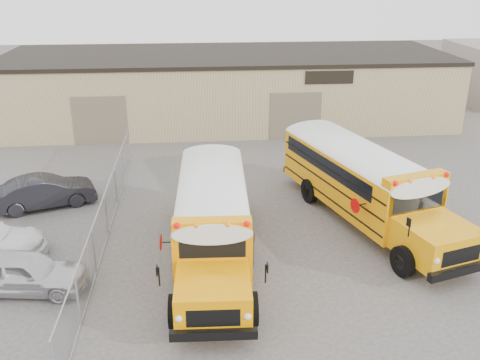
{
  "coord_description": "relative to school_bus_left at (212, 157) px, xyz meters",
  "views": [
    {
      "loc": [
        -2.27,
        -17.0,
        10.38
      ],
      "look_at": [
        -0.4,
        4.5,
        1.6
      ],
      "focal_mm": 40.0,
      "sensor_mm": 36.0,
      "label": 1
    }
  ],
  "objects": [
    {
      "name": "chainlink_fence",
      "position": [
        -4.48,
        -4.2,
        -0.85
      ],
      "size": [
        0.07,
        18.07,
        1.81
      ],
      "color": "#95989E",
      "rests_on": "ground"
    },
    {
      "name": "car_dark",
      "position": [
        -7.67,
        -1.2,
        -1.02
      ],
      "size": [
        4.68,
        2.93,
        1.45
      ],
      "primitive_type": "imported",
      "rotation": [
        0.0,
        0.0,
        1.91
      ],
      "color": "black",
      "rests_on": "ground"
    },
    {
      "name": "tarp_bundle",
      "position": [
        0.74,
        -6.81,
        -0.95
      ],
      "size": [
        1.15,
        1.15,
        1.57
      ],
      "color": "black",
      "rests_on": "ground"
    },
    {
      "name": "school_bus_left",
      "position": [
        0.0,
        0.0,
        0.0
      ],
      "size": [
        3.29,
        10.44,
        3.03
      ],
      "color": "#FF9700",
      "rests_on": "ground"
    },
    {
      "name": "car_silver",
      "position": [
        -6.65,
        -8.12,
        -1.05
      ],
      "size": [
        4.32,
        2.17,
        1.41
      ],
      "primitive_type": "imported",
      "rotation": [
        0.0,
        0.0,
        1.45
      ],
      "color": "silver",
      "rests_on": "ground"
    },
    {
      "name": "warehouse",
      "position": [
        1.52,
        12.79,
        0.62
      ],
      "size": [
        30.2,
        10.2,
        4.67
      ],
      "color": "tan",
      "rests_on": "ground"
    },
    {
      "name": "ground",
      "position": [
        1.52,
        -7.2,
        -1.75
      ],
      "size": [
        120.0,
        120.0,
        0.0
      ],
      "primitive_type": "plane",
      "color": "#484542",
      "rests_on": "ground"
    },
    {
      "name": "school_bus_right",
      "position": [
        4.4,
        2.82,
        0.11
      ],
      "size": [
        5.76,
        11.32,
        3.22
      ],
      "color": "orange",
      "rests_on": "ground"
    }
  ]
}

